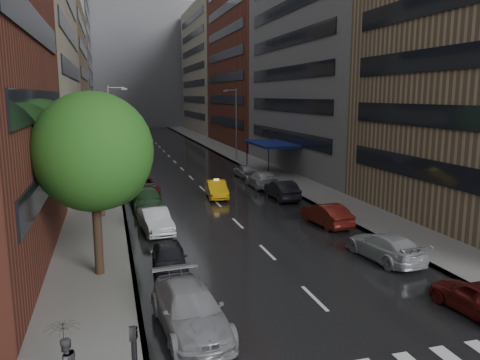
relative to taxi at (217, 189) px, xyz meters
name	(u,v)px	position (x,y,z in m)	size (l,w,h in m)	color
ground	(365,348)	(-0.43, -24.12, -0.71)	(220.00, 220.00, 0.00)	gray
road	(171,158)	(-0.43, 25.88, -0.70)	(14.00, 140.00, 0.01)	black
sidewalk_left	(101,160)	(-9.43, 25.88, -0.63)	(4.00, 140.00, 0.15)	gray
sidewalk_right	(235,155)	(8.57, 25.88, -0.63)	(4.00, 140.00, 0.15)	gray
buildings_left	(51,39)	(-15.43, 34.67, 15.28)	(8.00, 108.00, 38.00)	maroon
buildings_right	(262,50)	(14.57, 32.58, 14.33)	(8.05, 109.10, 36.00)	#937A5B
building_far	(136,66)	(-0.43, 93.88, 15.29)	(40.00, 14.00, 32.00)	slate
tree_near	(93,152)	(-9.03, -15.20, 5.11)	(5.34, 5.34, 8.50)	#382619
tree_mid	(98,140)	(-9.03, -4.29, 4.67)	(4.94, 4.94, 7.87)	#382619
tree_far	(100,128)	(-9.03, 5.38, 4.80)	(5.05, 5.05, 8.05)	#382619
taxi	(217,189)	(0.00, 0.00, 0.00)	(1.50, 4.29, 1.41)	#DFA30B
parked_cars_left	(147,200)	(-5.83, -2.86, 0.04)	(2.89, 41.94, 1.56)	gray
parked_cars_right	(304,202)	(4.97, -6.44, 0.01)	(2.43, 36.13, 1.53)	#4F120F
ped_black_umbrella	(65,351)	(-9.78, -24.19, 0.69)	(0.99, 0.98, 2.09)	#444348
street_lamp_left	(111,135)	(-8.15, 5.88, 4.18)	(1.74, 0.22, 9.00)	gray
street_lamp_right	(236,123)	(7.29, 20.88, 4.18)	(1.74, 0.22, 9.00)	gray
awning	(271,144)	(8.56, 10.88, 2.43)	(4.00, 8.00, 3.12)	navy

